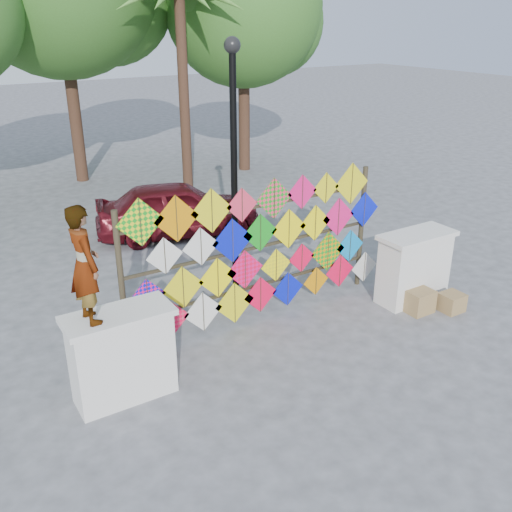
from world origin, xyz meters
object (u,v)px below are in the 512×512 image
kite_rack (261,249)px  vendor_woman (84,265)px  sedan (178,209)px  lamppost (234,145)px

kite_rack → vendor_woman: 3.34m
kite_rack → sedan: size_ratio=1.32×
kite_rack → vendor_woman: vendor_woman is taller
vendor_woman → sedan: (3.57, 5.24, -1.39)m
vendor_woman → sedan: size_ratio=0.40×
kite_rack → sedan: (0.47, 4.31, -0.59)m
kite_rack → vendor_woman: (-3.10, -0.93, 0.80)m
sedan → lamppost: (-0.24, -3.04, 2.05)m
kite_rack → lamppost: size_ratio=1.11×
sedan → lamppost: size_ratio=0.84×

